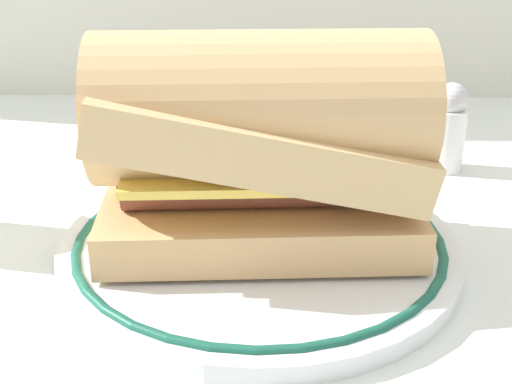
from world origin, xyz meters
name	(u,v)px	position (x,y,z in m)	size (l,w,h in m)	color
ground_plane	(264,250)	(0.00, 0.00, 0.00)	(1.50, 1.50, 0.00)	silver
plate	(256,245)	(-0.01, -0.01, 0.01)	(0.25, 0.25, 0.01)	white
sausage_sandwich	(256,140)	(-0.01, -0.01, 0.08)	(0.20, 0.11, 0.13)	tan
salt_shaker	(445,128)	(0.14, 0.14, 0.04)	(0.03, 0.03, 0.07)	white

